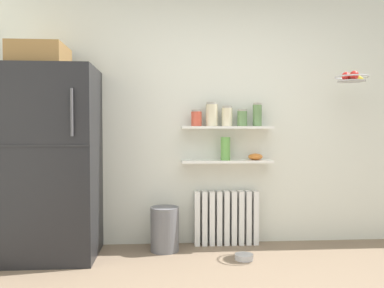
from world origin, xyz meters
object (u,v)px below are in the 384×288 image
at_px(hanging_fruit_basket, 352,77).
at_px(pet_food_bowl, 244,257).
at_px(refrigerator, 54,158).
at_px(storage_jar_3, 242,118).
at_px(shelf_bowl, 255,157).
at_px(storage_jar_0, 196,118).
at_px(radiator, 226,218).
at_px(storage_jar_4, 257,115).
at_px(trash_bin, 165,229).
at_px(storage_jar_1, 212,115).
at_px(storage_jar_2, 227,116).
at_px(vase, 225,149).

bearing_deg(hanging_fruit_basket, pet_food_bowl, -169.44).
bearing_deg(refrigerator, storage_jar_3, 7.72).
bearing_deg(shelf_bowl, storage_jar_0, -180.00).
xyz_separation_m(radiator, storage_jar_4, (0.31, -0.03, 1.06)).
height_order(storage_jar_4, pet_food_bowl, storage_jar_4).
distance_m(storage_jar_3, pet_food_bowl, 1.36).
bearing_deg(trash_bin, radiator, 15.28).
bearing_deg(refrigerator, storage_jar_0, 10.35).
height_order(pet_food_bowl, hanging_fruit_basket, hanging_fruit_basket).
height_order(refrigerator, hanging_fruit_basket, refrigerator).
relative_size(refrigerator, radiator, 2.97).
bearing_deg(storage_jar_1, storage_jar_2, 0.00).
xyz_separation_m(radiator, vase, (-0.02, -0.03, 0.72)).
height_order(storage_jar_2, storage_jar_3, storage_jar_2).
bearing_deg(radiator, refrigerator, -170.55).
height_order(storage_jar_0, storage_jar_2, storage_jar_2).
bearing_deg(refrigerator, storage_jar_4, 7.12).
bearing_deg(vase, hanging_fruit_basket, -12.06).
xyz_separation_m(trash_bin, pet_food_bowl, (0.72, -0.31, -0.19)).
bearing_deg(storage_jar_1, vase, 0.00).
height_order(shelf_bowl, trash_bin, shelf_bowl).
relative_size(radiator, storage_jar_4, 2.78).
distance_m(storage_jar_4, shelf_bowl, 0.43).
height_order(shelf_bowl, hanging_fruit_basket, hanging_fruit_basket).
xyz_separation_m(storage_jar_4, trash_bin, (-0.94, -0.14, -1.12)).
height_order(storage_jar_0, hanging_fruit_basket, hanging_fruit_basket).
distance_m(storage_jar_0, shelf_bowl, 0.72).
height_order(storage_jar_3, hanging_fruit_basket, hanging_fruit_basket).
relative_size(refrigerator, shelf_bowl, 13.26).
bearing_deg(pet_food_bowl, shelf_bowl, 65.68).
xyz_separation_m(trash_bin, hanging_fruit_basket, (1.81, -0.11, 1.48)).
xyz_separation_m(storage_jar_3, pet_food_bowl, (-0.07, -0.46, -1.28)).
bearing_deg(storage_jar_3, vase, 180.00).
distance_m(radiator, storage_jar_1, 1.07).
xyz_separation_m(storage_jar_1, vase, (0.14, 0.00, -0.35)).
distance_m(storage_jar_2, trash_bin, 1.28).
height_order(storage_jar_2, trash_bin, storage_jar_2).
bearing_deg(radiator, trash_bin, -164.72).
relative_size(pet_food_bowl, hanging_fruit_basket, 0.53).
xyz_separation_m(radiator, shelf_bowl, (0.29, -0.03, 0.63)).
height_order(storage_jar_2, hanging_fruit_basket, hanging_fruit_basket).
height_order(radiator, trash_bin, radiator).
relative_size(storage_jar_0, pet_food_bowl, 0.98).
xyz_separation_m(radiator, storage_jar_3, (0.16, -0.03, 1.03)).
distance_m(storage_jar_4, trash_bin, 1.47).
bearing_deg(storage_jar_3, hanging_fruit_basket, -14.00).
height_order(radiator, pet_food_bowl, radiator).
relative_size(refrigerator, storage_jar_3, 11.38).
relative_size(shelf_bowl, trash_bin, 0.34).
distance_m(vase, hanging_fruit_basket, 1.40).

